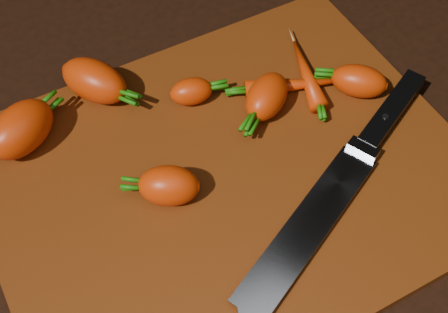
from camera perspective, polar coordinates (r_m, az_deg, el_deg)
ground at (r=0.68m, az=0.41°, el=-2.34°), size 2.00×2.00×0.01m
cutting_board at (r=0.67m, az=0.41°, el=-1.82°), size 0.50×0.40×0.01m
carrot_0 at (r=0.70m, az=-18.06°, el=2.40°), size 0.10×0.08×0.05m
carrot_1 at (r=0.63m, az=-5.08°, el=-2.68°), size 0.07×0.07×0.04m
carrot_2 at (r=0.73m, az=-11.77°, el=6.80°), size 0.08×0.10×0.05m
carrot_3 at (r=0.70m, az=3.92°, el=5.50°), size 0.08×0.07×0.04m
carrot_4 at (r=0.71m, az=-3.01°, el=5.96°), size 0.05×0.04×0.03m
carrot_5 at (r=0.73m, az=12.24°, el=6.76°), size 0.07×0.07×0.04m
carrot_6 at (r=0.74m, az=7.53°, el=7.56°), size 0.05×0.11×0.02m
carrot_7 at (r=0.73m, az=6.73°, el=6.56°), size 0.12×0.06×0.02m
knife at (r=0.63m, az=8.63°, el=-5.03°), size 0.33×0.18×0.02m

